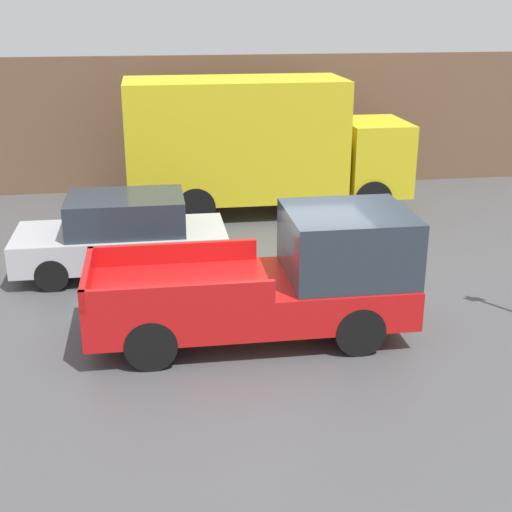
{
  "coord_description": "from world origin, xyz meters",
  "views": [
    {
      "loc": [
        -2.46,
        -11.28,
        5.46
      ],
      "look_at": [
        -0.68,
        0.66,
        1.07
      ],
      "focal_mm": 50.0,
      "sensor_mm": 36.0,
      "label": 1
    }
  ],
  "objects_px": {
    "car": "(123,235)",
    "newspaper_box": "(283,170)",
    "delivery_truck": "(257,142)",
    "pickup_truck": "(281,279)"
  },
  "relations": [
    {
      "from": "pickup_truck",
      "to": "delivery_truck",
      "type": "xyz_separation_m",
      "value": [
        0.7,
        7.45,
        0.87
      ]
    },
    {
      "from": "pickup_truck",
      "to": "car",
      "type": "relative_size",
      "value": 1.24
    },
    {
      "from": "pickup_truck",
      "to": "car",
      "type": "distance_m",
      "value": 4.35
    },
    {
      "from": "pickup_truck",
      "to": "delivery_truck",
      "type": "bearing_deg",
      "value": 84.61
    },
    {
      "from": "delivery_truck",
      "to": "newspaper_box",
      "type": "bearing_deg",
      "value": 64.42
    },
    {
      "from": "car",
      "to": "delivery_truck",
      "type": "xyz_separation_m",
      "value": [
        3.42,
        4.07,
        1.06
      ]
    },
    {
      "from": "car",
      "to": "newspaper_box",
      "type": "relative_size",
      "value": 4.08
    },
    {
      "from": "pickup_truck",
      "to": "delivery_truck",
      "type": "relative_size",
      "value": 0.73
    },
    {
      "from": "car",
      "to": "newspaper_box",
      "type": "bearing_deg",
      "value": 54.86
    },
    {
      "from": "car",
      "to": "delivery_truck",
      "type": "bearing_deg",
      "value": 49.91
    }
  ]
}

